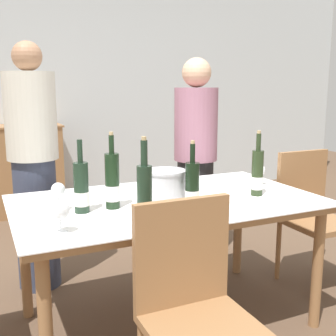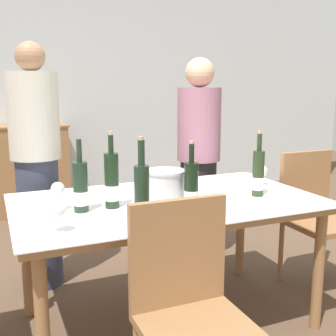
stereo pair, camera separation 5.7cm
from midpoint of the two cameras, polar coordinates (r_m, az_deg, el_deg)
The scene contains 17 objects.
ground_plane at distance 2.65m, azimuth 0.66°, elevation -19.95°, with size 12.00×12.00×0.00m, color brown.
back_wall at distance 5.08m, azimuth -12.93°, elevation 11.10°, with size 8.00×0.10×2.80m.
sideboard_cabinet at distance 4.79m, azimuth -20.61°, elevation -0.34°, with size 1.29×0.46×0.96m.
dining_table at distance 2.37m, azimuth 0.70°, elevation -5.92°, with size 1.68×0.99×0.74m.
ice_bucket at distance 2.21m, azimuth 0.36°, elevation -2.59°, with size 0.22×0.22×0.19m.
wine_bottle_0 at distance 1.86m, azimuth -2.68°, elevation -3.99°, with size 0.07×0.07×0.41m.
wine_bottle_1 at distance 2.47m, azimuth 12.77°, elevation -0.81°, with size 0.07×0.07×0.38m.
wine_bottle_2 at distance 2.19m, azimuth -6.88°, elevation -1.90°, with size 0.08×0.08×0.40m.
wine_bottle_3 at distance 2.14m, azimuth 3.94°, elevation -2.63°, with size 0.07×0.07×0.36m.
wine_bottle_4 at distance 2.14m, azimuth -11.01°, elevation -2.67°, with size 0.08×0.08×0.37m.
wine_glass_0 at distance 1.87m, azimuth -13.91°, elevation -5.61°, with size 0.09×0.09×0.14m.
wine_glass_1 at distance 2.75m, azimuth 13.10°, elevation -0.46°, with size 0.08×0.08×0.13m.
wine_glass_2 at distance 2.20m, azimuth -13.97°, elevation -2.91°, with size 0.07×0.07×0.15m.
chair_right_end at distance 3.10m, azimuth 19.68°, elevation -5.32°, with size 0.42×0.42×0.92m.
chair_near_front at distance 1.74m, azimuth 3.87°, elevation -17.62°, with size 0.42×0.42×0.92m.
person_host at distance 2.94m, azimuth -16.83°, elevation -0.02°, with size 0.33×0.33×1.65m.
person_guest_left at distance 3.26m, azimuth 4.66°, elevation 0.84°, with size 0.33×0.33×1.57m.
Camera 2 is at (-0.89, -2.09, 1.36)m, focal length 45.00 mm.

